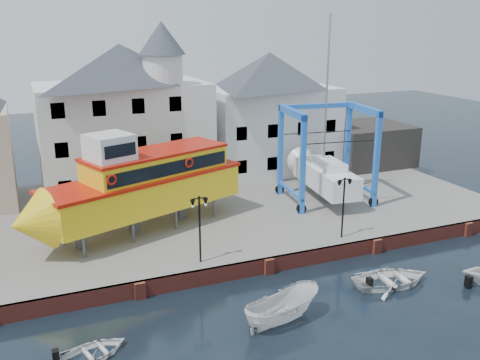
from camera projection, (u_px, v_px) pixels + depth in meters
name	position (u px, v px, depth m)	size (l,w,h in m)	color
ground	(269.00, 274.00, 33.00)	(140.00, 140.00, 0.00)	black
hardstanding	(209.00, 210.00, 42.60)	(44.00, 22.00, 1.00)	slate
quay_wall	(268.00, 265.00, 32.95)	(44.00, 0.47, 1.00)	maroon
building_white_main	(125.00, 115.00, 45.39)	(14.00, 8.30, 14.00)	silver
building_white_right	(269.00, 112.00, 51.25)	(12.00, 8.00, 11.20)	silver
shed_dark	(366.00, 144.00, 54.18)	(8.00, 7.00, 4.00)	black
lamp_post_left	(199.00, 212.00, 31.40)	(1.12, 0.32, 4.20)	black
lamp_post_right	(344.00, 192.00, 35.08)	(1.12, 0.32, 4.20)	black
tour_boat	(133.00, 186.00, 35.87)	(16.61, 9.36, 7.10)	#59595E
travel_lift	(322.00, 168.00, 43.65)	(7.41, 9.86, 14.55)	blue
motorboat_a	(282.00, 322.00, 27.66)	(1.77, 4.71, 1.82)	white
motorboat_b	(391.00, 284.00, 31.63)	(3.35, 4.68, 0.97)	white
motorboat_d	(93.00, 357.00, 24.84)	(2.36, 3.31, 0.68)	white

